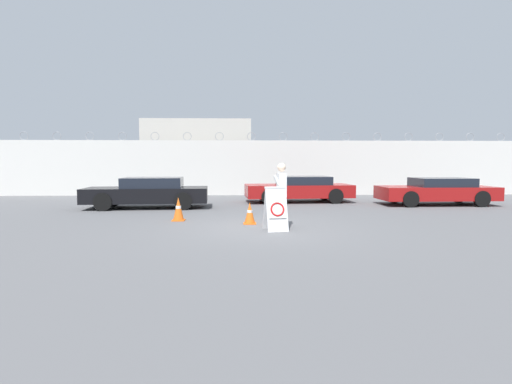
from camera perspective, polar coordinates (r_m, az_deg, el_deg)
ground_plane at (r=11.17m, az=0.71°, el=-5.12°), size 90.00×90.00×0.00m
perimeter_wall at (r=22.16m, az=-0.66°, el=3.49°), size 36.00×0.30×3.47m
building_block at (r=27.00m, az=-7.81°, el=5.02°), size 6.50×6.61×4.38m
barricade_sign at (r=10.65m, az=2.85°, el=-2.39°), size 0.66×0.78×1.18m
security_guard at (r=11.15m, az=3.64°, el=0.06°), size 0.38×0.65×1.79m
traffic_cone_near at (r=11.80m, az=-0.90°, el=-3.05°), size 0.37×0.37×0.64m
traffic_cone_mid at (r=12.67m, az=-11.02°, el=-2.41°), size 0.39×0.39×0.73m
parked_car_front_coupe at (r=16.45m, az=-15.13°, el=-0.05°), size 4.89×2.15×1.21m
parked_car_rear_sedan at (r=18.34m, az=6.20°, el=0.46°), size 4.92×2.24×1.18m
parked_car_far_side at (r=18.70m, az=24.44°, el=0.14°), size 4.80×1.97×1.15m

